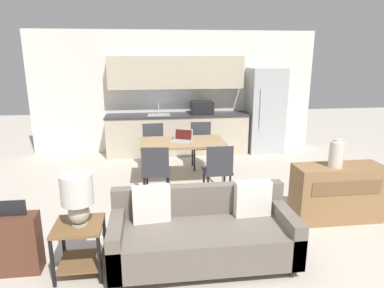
{
  "coord_description": "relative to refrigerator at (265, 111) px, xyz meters",
  "views": [
    {
      "loc": [
        -0.63,
        -3.17,
        2.2
      ],
      "look_at": [
        -0.03,
        1.5,
        0.95
      ],
      "focal_mm": 32.0,
      "sensor_mm": 36.0,
      "label": 1
    }
  ],
  "objects": [
    {
      "name": "suitcase",
      "position": [
        -4.01,
        -4.11,
        -0.62
      ],
      "size": [
        0.46,
        0.22,
        0.79
      ],
      "color": "brown",
      "rests_on": "ground_plane"
    },
    {
      "name": "laptop",
      "position": [
        -2.07,
        -1.79,
        -0.15
      ],
      "size": [
        0.39,
        0.36,
        0.2
      ],
      "rotation": [
        0.0,
        0.0,
        -0.4
      ],
      "color": "#B7BABC",
      "rests_on": "dining_table"
    },
    {
      "name": "dining_chair_near_right",
      "position": [
        -1.61,
        -2.6,
        -0.44
      ],
      "size": [
        0.43,
        0.43,
        0.89
      ],
      "rotation": [
        0.0,
        0.0,
        3.16
      ],
      "color": "#38383D",
      "rests_on": "ground_plane"
    },
    {
      "name": "credenza",
      "position": [
        -0.15,
        -3.43,
        -0.56
      ],
      "size": [
        1.18,
        0.43,
        0.77
      ],
      "color": "olive",
      "rests_on": "ground_plane"
    },
    {
      "name": "dining_chair_near_left",
      "position": [
        -2.54,
        -2.54,
        -0.44
      ],
      "size": [
        0.46,
        0.46,
        0.89
      ],
      "rotation": [
        0.0,
        0.0,
        3.03
      ],
      "color": "#38383D",
      "rests_on": "ground_plane"
    },
    {
      "name": "couch",
      "position": [
        -2.1,
        -4.15,
        -0.61
      ],
      "size": [
        1.92,
        0.8,
        0.84
      ],
      "color": "#3D2D1E",
      "rests_on": "ground_plane"
    },
    {
      "name": "dining_table",
      "position": [
        -2.07,
        -1.79,
        -0.26
      ],
      "size": [
        1.44,
        0.81,
        0.75
      ],
      "color": "tan",
      "rests_on": "ground_plane"
    },
    {
      "name": "dining_chair_far_left",
      "position": [
        -2.54,
        -1.02,
        -0.44
      ],
      "size": [
        0.46,
        0.46,
        0.89
      ],
      "rotation": [
        0.0,
        0.0,
        0.11
      ],
      "color": "#38383D",
      "rests_on": "ground_plane"
    },
    {
      "name": "vase",
      "position": [
        -0.23,
        -3.45,
        -0.0
      ],
      "size": [
        0.18,
        0.18,
        0.37
      ],
      "color": "beige",
      "rests_on": "credenza"
    },
    {
      "name": "refrigerator",
      "position": [
        0.0,
        0.0,
        0.0
      ],
      "size": [
        0.77,
        0.69,
        1.89
      ],
      "color": "#B7BABC",
      "rests_on": "ground_plane"
    },
    {
      "name": "wall_back",
      "position": [
        -2.0,
        0.38,
        0.41
      ],
      "size": [
        6.4,
        0.07,
        2.7
      ],
      "color": "silver",
      "rests_on": "ground_plane"
    },
    {
      "name": "side_table",
      "position": [
        -3.37,
        -4.19,
        -0.58
      ],
      "size": [
        0.48,
        0.48,
        0.54
      ],
      "color": "brown",
      "rests_on": "ground_plane"
    },
    {
      "name": "table_lamp",
      "position": [
        -3.35,
        -4.2,
        -0.09
      ],
      "size": [
        0.32,
        0.32,
        0.53
      ],
      "color": "#B2A893",
      "rests_on": "side_table"
    },
    {
      "name": "dining_chair_far_right",
      "position": [
        -1.61,
        -0.99,
        -0.44
      ],
      "size": [
        0.43,
        0.43,
        0.89
      ],
      "rotation": [
        0.0,
        0.0,
        -0.02
      ],
      "color": "#38383D",
      "rests_on": "ground_plane"
    },
    {
      "name": "kitchen_counter",
      "position": [
        -1.99,
        0.08,
        -0.1
      ],
      "size": [
        3.13,
        0.65,
        2.15
      ],
      "color": "beige",
      "rests_on": "ground_plane"
    },
    {
      "name": "ground_plane",
      "position": [
        -2.0,
        -4.25,
        -0.95
      ],
      "size": [
        20.0,
        20.0,
        0.0
      ],
      "primitive_type": "plane",
      "color": "beige"
    }
  ]
}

